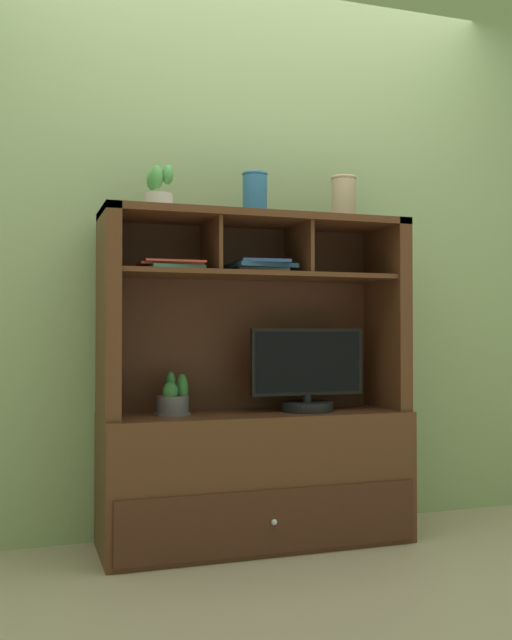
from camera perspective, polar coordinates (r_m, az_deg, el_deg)
name	(u,v)px	position (r m, az deg, el deg)	size (l,w,h in m)	color
floor_plane	(256,546)	(3.19, 0.00, -17.46)	(6.00, 6.00, 0.02)	tan
back_wall	(240,222)	(3.33, -1.32, 7.77)	(6.00, 0.02, 2.80)	#8BA06C
media_console	(255,439)	(3.10, -0.04, -9.42)	(1.30, 0.45, 1.39)	#4C2917
tv_monitor	(307,375)	(3.11, 4.09, -4.38)	(0.51, 0.22, 0.36)	black
potted_orchid	(173,399)	(3.00, -6.56, -6.26)	(0.15, 0.15, 0.18)	#514B53
magazine_stack_left	(172,266)	(2.95, -6.69, 4.28)	(0.26, 0.25, 0.03)	#437463
magazine_stack_centre	(261,267)	(3.08, 0.38, 4.24)	(0.28, 0.26, 0.05)	slate
potted_succulent	(158,192)	(2.99, -7.74, 10.02)	(0.13, 0.13, 0.18)	beige
ceramic_vase	(344,199)	(3.30, 6.96, 9.52)	(0.12, 0.12, 0.20)	tan
accent_vase	(255,194)	(3.13, -0.09, 9.94)	(0.11, 0.11, 0.19)	#2C6195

